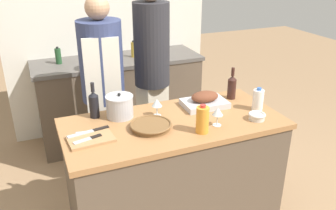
% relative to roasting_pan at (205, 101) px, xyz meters
% --- Properties ---
extents(kitchen_island, '(1.56, 0.73, 0.88)m').
position_rel_roasting_pan_xyz_m(kitchen_island, '(-0.32, -0.15, -0.49)').
color(kitchen_island, brown).
rests_on(kitchen_island, ground_plane).
extents(back_counter, '(1.78, 0.60, 0.93)m').
position_rel_roasting_pan_xyz_m(back_counter, '(-0.32, 1.36, -0.46)').
color(back_counter, brown).
rests_on(back_counter, ground_plane).
extents(back_wall, '(2.28, 0.10, 2.55)m').
position_rel_roasting_pan_xyz_m(back_wall, '(-0.32, 1.71, 0.35)').
color(back_wall, silver).
rests_on(back_wall, ground_plane).
extents(roasting_pan, '(0.34, 0.24, 0.12)m').
position_rel_roasting_pan_xyz_m(roasting_pan, '(0.00, 0.00, 0.00)').
color(roasting_pan, '#BCBCC1').
rests_on(roasting_pan, kitchen_island).
extents(wicker_basket, '(0.29, 0.29, 0.04)m').
position_rel_roasting_pan_xyz_m(wicker_basket, '(-0.51, -0.19, -0.02)').
color(wicker_basket, brown).
rests_on(wicker_basket, kitchen_island).
extents(cutting_board, '(0.30, 0.21, 0.02)m').
position_rel_roasting_pan_xyz_m(cutting_board, '(-0.92, -0.20, -0.04)').
color(cutting_board, '#AD7F51').
rests_on(cutting_board, kitchen_island).
extents(stock_pot, '(0.20, 0.20, 0.19)m').
position_rel_roasting_pan_xyz_m(stock_pot, '(-0.65, 0.06, 0.04)').
color(stock_pot, '#B7B7BC').
rests_on(stock_pot, kitchen_island).
extents(mixing_bowl, '(0.12, 0.12, 0.05)m').
position_rel_roasting_pan_xyz_m(mixing_bowl, '(0.23, -0.35, -0.02)').
color(mixing_bowl, beige).
rests_on(mixing_bowl, kitchen_island).
extents(juice_jug, '(0.09, 0.09, 0.20)m').
position_rel_roasting_pan_xyz_m(juice_jug, '(-0.21, -0.37, 0.05)').
color(juice_jug, orange).
rests_on(juice_jug, kitchen_island).
extents(milk_jug, '(0.08, 0.08, 0.18)m').
position_rel_roasting_pan_xyz_m(milk_jug, '(0.34, -0.21, 0.03)').
color(milk_jug, white).
rests_on(milk_jug, kitchen_island).
extents(wine_bottle_green, '(0.07, 0.07, 0.26)m').
position_rel_roasting_pan_xyz_m(wine_bottle_green, '(-0.82, 0.13, 0.06)').
color(wine_bottle_green, black).
rests_on(wine_bottle_green, kitchen_island).
extents(wine_bottle_dark, '(0.07, 0.07, 0.26)m').
position_rel_roasting_pan_xyz_m(wine_bottle_dark, '(0.27, 0.06, 0.06)').
color(wine_bottle_dark, '#381E19').
rests_on(wine_bottle_dark, kitchen_island).
extents(wine_glass_left, '(0.08, 0.08, 0.13)m').
position_rel_roasting_pan_xyz_m(wine_glass_left, '(-0.40, -0.02, 0.05)').
color(wine_glass_left, silver).
rests_on(wine_glass_left, kitchen_island).
extents(wine_glass_right, '(0.08, 0.08, 0.13)m').
position_rel_roasting_pan_xyz_m(wine_glass_right, '(-0.07, -0.32, 0.05)').
color(wine_glass_right, silver).
rests_on(wine_glass_right, kitchen_island).
extents(knife_chef, '(0.28, 0.08, 0.01)m').
position_rel_roasting_pan_xyz_m(knife_chef, '(-0.91, -0.12, -0.03)').
color(knife_chef, '#B7B7BC').
rests_on(knife_chef, cutting_board).
extents(knife_paring, '(0.19, 0.08, 0.01)m').
position_rel_roasting_pan_xyz_m(knife_paring, '(-0.93, -0.21, -0.03)').
color(knife_paring, '#B7B7BC').
rests_on(knife_paring, cutting_board).
extents(knife_bread, '(0.21, 0.06, 0.01)m').
position_rel_roasting_pan_xyz_m(knife_bread, '(-0.88, -0.10, -0.04)').
color(knife_bread, '#B7B7BC').
rests_on(knife_bread, kitchen_island).
extents(condiment_bottle_tall, '(0.06, 0.06, 0.17)m').
position_rel_roasting_pan_xyz_m(condiment_bottle_tall, '(-0.92, 1.42, 0.08)').
color(condiment_bottle_tall, '#234C28').
rests_on(condiment_bottle_tall, back_counter).
extents(condiment_bottle_short, '(0.05, 0.05, 0.18)m').
position_rel_roasting_pan_xyz_m(condiment_bottle_short, '(-0.15, 1.36, 0.08)').
color(condiment_bottle_short, '#B28E2D').
rests_on(condiment_bottle_short, back_counter).
extents(person_cook_aproned, '(0.36, 0.38, 1.68)m').
position_rel_roasting_pan_xyz_m(person_cook_aproned, '(-0.65, 0.61, -0.00)').
color(person_cook_aproned, beige).
rests_on(person_cook_aproned, ground_plane).
extents(person_cook_guest, '(0.31, 0.31, 1.80)m').
position_rel_roasting_pan_xyz_m(person_cook_guest, '(-0.19, 0.65, 0.09)').
color(person_cook_guest, beige).
rests_on(person_cook_guest, ground_plane).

